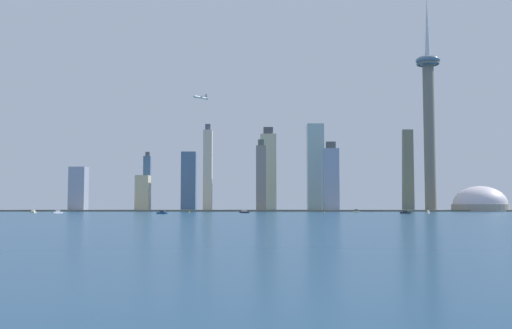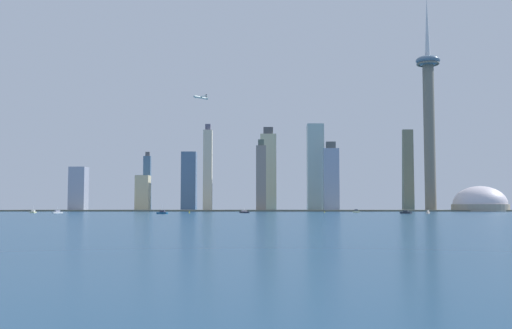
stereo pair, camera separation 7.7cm
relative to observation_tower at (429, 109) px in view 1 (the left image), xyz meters
The scene contains 24 objects.
ground_plane 552.11m from the observation_tower, 118.11° to the right, with size 6000.00×6000.00×0.00m, color navy.
waterfront_pier 297.63m from the observation_tower, behind, with size 849.41×75.57×2.23m, color #5A5D4F.
observation_tower is the anchor object (origin of this frame).
stadium_dome 171.43m from the observation_tower, 13.05° to the right, with size 86.52×86.52×56.83m.
skyscraper_0 282.93m from the observation_tower, 167.30° to the left, with size 27.30×20.06×143.09m.
skyscraper_1 486.10m from the observation_tower, behind, with size 21.88×25.57×58.58m.
skyscraper_2 206.00m from the observation_tower, 169.77° to the left, with size 27.66×24.93×144.56m.
skyscraper_3 194.02m from the observation_tower, behind, with size 24.80×18.48×112.11m.
skyscraper_4 483.65m from the observation_tower, behind, with size 12.19×24.79×100.68m.
skyscraper_5 412.66m from the observation_tower, behind, with size 24.73×27.28×99.45m.
skyscraper_6 294.28m from the observation_tower, behind, with size 15.52×14.09×112.53m.
skyscraper_7 372.84m from the observation_tower, behind, with size 14.32×15.00×143.81m.
skyscraper_8 117.01m from the observation_tower, 108.81° to the left, with size 17.54×26.60×138.10m.
skyscraper_9 577.53m from the observation_tower, behind, with size 25.54×25.40×70.43m.
boat_0 321.19m from the observation_tower, 106.53° to the right, with size 5.66×7.58×3.67m.
boat_1 336.81m from the observation_tower, 111.14° to the right, with size 12.32×12.56×3.76m.
boat_2 509.02m from the observation_tower, 141.64° to the right, with size 12.76×7.58×9.37m.
boat_3 282.78m from the observation_tower, 129.58° to the right, with size 9.26×5.60×4.28m.
boat_4 615.98m from the observation_tower, 157.66° to the right, with size 6.81×13.74×9.23m.
boat_5 398.05m from the observation_tower, 143.31° to the right, with size 12.89×19.07×7.02m.
boat_6 592.89m from the observation_tower, 153.06° to the right, with size 10.85×13.13×7.82m.
channel_buoy_0 453.78m from the observation_tower, 147.66° to the right, with size 1.77×1.77×2.89m, color yellow.
channel_buoy_1 311.33m from the observation_tower, 135.53° to the right, with size 1.33×1.33×2.03m, color yellow.
airplane 372.21m from the observation_tower, 164.61° to the right, with size 21.91×22.96×8.01m.
Camera 1 is at (-18.56, -474.91, 9.29)m, focal length 41.08 mm.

